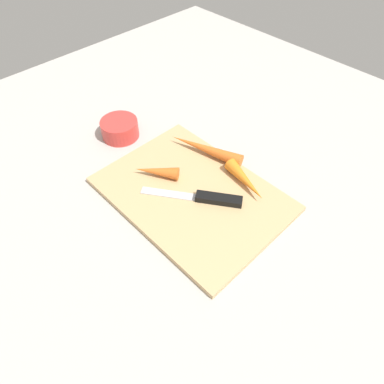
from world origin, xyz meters
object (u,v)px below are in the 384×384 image
Objects in this scene: knife at (212,198)px; carrot_medium at (246,181)px; carrot_longest at (205,149)px; small_bowl at (120,129)px; carrot_shortest at (157,171)px; cutting_board at (192,194)px.

carrot_medium reaches higher than knife.
knife is at bearing 123.56° from carrot_longest.
knife is at bearing 0.08° from small_bowl.
cutting_board is at bearing 157.66° from carrot_shortest.
cutting_board is 2.12× the size of carrot_longest.
carrot_medium is (0.12, -0.01, -0.00)m from carrot_longest.
carrot_longest is 0.12m from carrot_medium.
carrot_shortest is at bearing -165.83° from cutting_board.
carrot_shortest is (-0.02, -0.12, -0.00)m from carrot_longest.
knife is 0.14m from carrot_longest.
carrot_longest is (-0.06, 0.10, 0.02)m from cutting_board.
carrot_medium is at bearing 158.60° from carrot_longest.
carrot_longest is at bearing 121.58° from cutting_board.
carrot_longest reaches higher than cutting_board.
small_bowl is at bearing 177.25° from cutting_board.
carrot_shortest is 1.04× the size of small_bowl.
cutting_board is 0.26m from small_bowl.
cutting_board is 3.25× the size of carrot_medium.
carrot_shortest reaches higher than knife.
knife is at bearing 158.47° from carrot_shortest.
small_bowl reaches higher than cutting_board.
carrot_medium is 0.33m from small_bowl.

